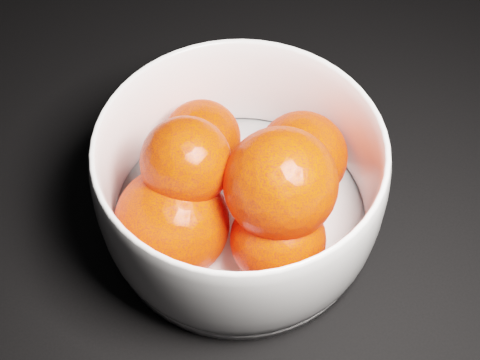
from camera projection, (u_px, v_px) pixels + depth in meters
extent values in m
cylinder|color=white|center=(240.00, 218.00, 0.59)|extent=(0.22, 0.22, 0.01)
sphere|color=#FF2603|center=(302.00, 157.00, 0.58)|extent=(0.08, 0.08, 0.08)
sphere|color=#FF2603|center=(202.00, 138.00, 0.59)|extent=(0.07, 0.07, 0.07)
sphere|color=#FF2603|center=(172.00, 223.00, 0.54)|extent=(0.09, 0.09, 0.09)
sphere|color=#FF2603|center=(278.00, 239.00, 0.53)|extent=(0.08, 0.08, 0.08)
sphere|color=#FF2603|center=(186.00, 162.00, 0.52)|extent=(0.07, 0.07, 0.07)
sphere|color=#FF2603|center=(281.00, 184.00, 0.50)|extent=(0.09, 0.09, 0.09)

